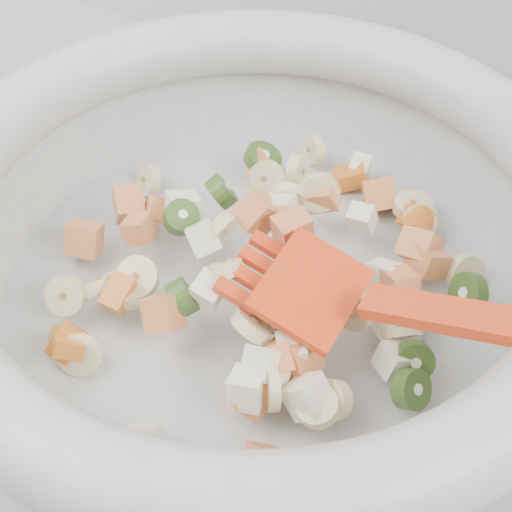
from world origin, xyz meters
The scene contains 1 object.
mixing_bowl centered at (0.14, 1.46, 0.96)m, with size 0.49×0.42×0.14m.
Camera 1 is at (0.32, 1.16, 1.30)m, focal length 55.00 mm.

